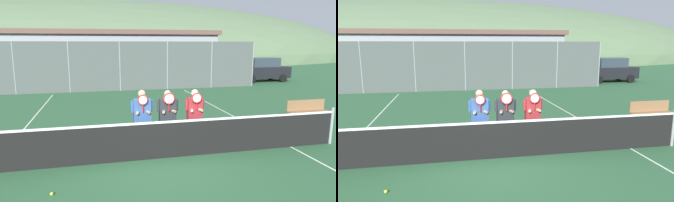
% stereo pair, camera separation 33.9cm
% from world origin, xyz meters
% --- Properties ---
extents(ground_plane, '(120.00, 120.00, 0.00)m').
position_xyz_m(ground_plane, '(0.00, 0.00, 0.00)').
color(ground_plane, '#2D5B38').
extents(hill_distant, '(109.95, 61.08, 21.38)m').
position_xyz_m(hill_distant, '(0.00, 55.90, 0.00)').
color(hill_distant, '#5B7551').
rests_on(hill_distant, ground_plane).
extents(clubhouse_building, '(19.02, 5.50, 4.00)m').
position_xyz_m(clubhouse_building, '(-0.86, 18.79, 2.02)').
color(clubhouse_building, '#9EA3A8').
rests_on(clubhouse_building, ground_plane).
extents(fence_back, '(18.35, 0.06, 3.07)m').
position_xyz_m(fence_back, '(0.00, 11.71, 1.53)').
color(fence_back, gray).
rests_on(fence_back, ground_plane).
extents(tennis_net, '(10.70, 0.09, 1.10)m').
position_xyz_m(tennis_net, '(0.00, 0.00, 0.52)').
color(tennis_net, gray).
rests_on(tennis_net, ground_plane).
extents(court_line_left_sideline, '(0.05, 16.00, 0.01)m').
position_xyz_m(court_line_left_sideline, '(-3.98, 3.00, 0.00)').
color(court_line_left_sideline, white).
rests_on(court_line_left_sideline, ground_plane).
extents(court_line_right_sideline, '(0.05, 16.00, 0.01)m').
position_xyz_m(court_line_right_sideline, '(3.98, 3.00, 0.00)').
color(court_line_right_sideline, white).
rests_on(court_line_right_sideline, ground_plane).
extents(player_leftmost, '(0.61, 0.34, 1.72)m').
position_xyz_m(player_leftmost, '(-0.26, 0.64, 1.02)').
color(player_leftmost, white).
rests_on(player_leftmost, ground_plane).
extents(player_center_left, '(0.61, 0.34, 1.68)m').
position_xyz_m(player_center_left, '(0.47, 0.70, 1.00)').
color(player_center_left, black).
rests_on(player_center_left, ground_plane).
extents(player_center_right, '(0.56, 0.34, 1.68)m').
position_xyz_m(player_center_right, '(1.26, 0.67, 1.00)').
color(player_center_right, '#56565B').
rests_on(player_center_right, ground_plane).
extents(car_far_left, '(4.27, 1.91, 1.71)m').
position_xyz_m(car_far_left, '(-4.62, 14.21, 0.88)').
color(car_far_left, silver).
rests_on(car_far_left, ground_plane).
extents(car_left_of_center, '(4.32, 1.99, 1.84)m').
position_xyz_m(car_left_of_center, '(0.56, 13.75, 0.93)').
color(car_left_of_center, black).
rests_on(car_left_of_center, ground_plane).
extents(car_center, '(4.73, 1.96, 1.84)m').
position_xyz_m(car_center, '(5.97, 13.80, 0.94)').
color(car_center, navy).
rests_on(car_center, ground_plane).
extents(car_right_of_center, '(4.06, 1.92, 1.86)m').
position_xyz_m(car_right_of_center, '(11.25, 14.01, 0.94)').
color(car_right_of_center, black).
rests_on(car_right_of_center, ground_plane).
extents(bench_courtside, '(1.61, 0.36, 0.85)m').
position_xyz_m(bench_courtside, '(6.28, 2.31, 0.46)').
color(bench_courtside, olive).
rests_on(bench_courtside, ground_plane).
extents(tennis_ball_on_court, '(0.07, 0.07, 0.07)m').
position_xyz_m(tennis_ball_on_court, '(-2.38, -1.40, 0.03)').
color(tennis_ball_on_court, '#CCDB33').
rests_on(tennis_ball_on_court, ground_plane).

